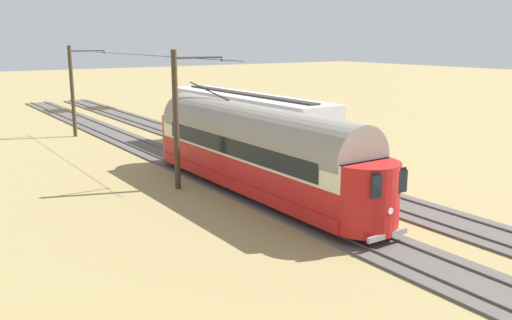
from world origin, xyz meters
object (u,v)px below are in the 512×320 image
object	(u,v)px
boxcar_adjacent	(246,123)
catenary_pole_mid_near	(177,118)
vintage_streetcar	(254,148)
catenary_pole_foreground	(73,90)

from	to	relation	value
boxcar_adjacent	catenary_pole_mid_near	world-z (taller)	catenary_pole_mid_near
boxcar_adjacent	catenary_pole_mid_near	xyz separation A→B (m)	(6.87, 4.49, 1.42)
vintage_streetcar	catenary_pole_mid_near	distance (m)	4.08
catenary_pole_foreground	catenary_pole_mid_near	bearing A→B (deg)	90.00
vintage_streetcar	boxcar_adjacent	xyz separation A→B (m)	(-4.31, -7.38, -0.10)
vintage_streetcar	catenary_pole_foreground	world-z (taller)	catenary_pole_foreground
catenary_pole_mid_near	boxcar_adjacent	bearing A→B (deg)	-146.87
vintage_streetcar	catenary_pole_mid_near	xyz separation A→B (m)	(2.56, -2.89, 1.32)
vintage_streetcar	catenary_pole_mid_near	size ratio (longest dim) A/B	2.52
boxcar_adjacent	catenary_pole_foreground	distance (m)	15.11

